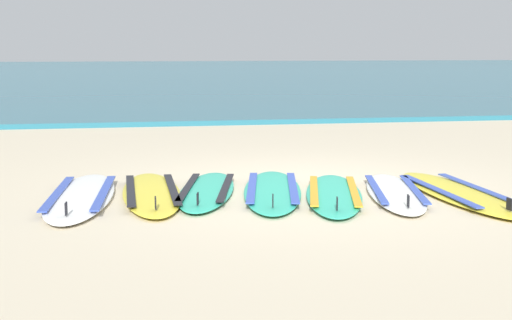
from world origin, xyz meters
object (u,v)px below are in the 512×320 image
surfboard_3 (272,191)px  surfboard_6 (459,193)px  surfboard_4 (334,194)px  surfboard_0 (81,196)px  surfboard_1 (152,193)px  surfboard_5 (395,192)px  surfboard_2 (207,190)px

surfboard_3 → surfboard_6: bearing=-14.0°
surfboard_4 → surfboard_6: size_ratio=0.92×
surfboard_3 → surfboard_0: bearing=178.2°
surfboard_1 → surfboard_5: (2.48, -0.42, 0.00)m
surfboard_5 → surfboard_6: same height
surfboard_2 → surfboard_4: bearing=-18.5°
surfboard_4 → surfboard_3: bearing=153.7°
surfboard_3 → surfboard_4: (0.58, -0.29, 0.00)m
surfboard_4 → surfboard_1: bearing=168.0°
surfboard_3 → surfboard_6: (1.86, -0.46, -0.00)m
surfboard_0 → surfboard_4: size_ratio=1.11×
surfboard_0 → surfboard_5: 3.21m
surfboard_6 → surfboard_4: bearing=172.2°
surfboard_0 → surfboard_3: bearing=-1.8°
surfboard_4 → surfboard_6: 1.29m
surfboard_6 → surfboard_0: bearing=172.2°
surfboard_0 → surfboard_3: (1.96, -0.06, 0.00)m
surfboard_3 → surfboard_5: bearing=-14.6°
surfboard_1 → surfboard_2: size_ratio=1.05×
surfboard_1 → surfboard_6: size_ratio=0.94×
surfboard_1 → surfboard_4: 1.87m
surfboard_4 → surfboard_6: same height
surfboard_1 → surfboard_2: same height
surfboard_1 → surfboard_3: 1.25m
surfboard_0 → surfboard_6: (3.82, -0.52, 0.00)m
surfboard_0 → surfboard_1: bearing=3.3°
surfboard_2 → surfboard_5: 1.95m
surfboard_1 → surfboard_3: (1.25, -0.10, -0.00)m
surfboard_2 → surfboard_3: same height
surfboard_5 → surfboard_6: 0.65m
surfboard_0 → surfboard_2: (1.28, 0.07, 0.00)m
surfboard_5 → surfboard_6: (0.63, -0.14, -0.00)m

